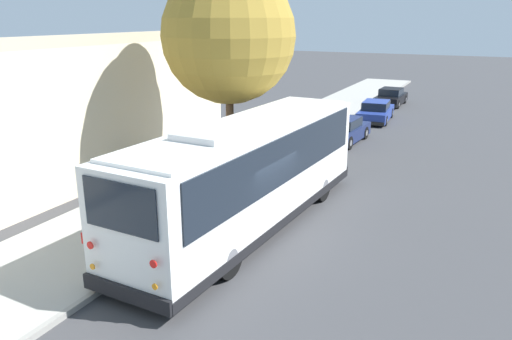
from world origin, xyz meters
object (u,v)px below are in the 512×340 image
parked_sedan_blue (376,112)px  parked_sedan_black (391,97)px  parked_sedan_navy (343,131)px  street_tree (230,26)px  sign_post_near (87,258)px  shuttle_bus (250,169)px  sign_post_far (125,233)px

parked_sedan_blue → parked_sedan_black: (6.33, 0.30, -0.01)m
parked_sedan_navy → street_tree: size_ratio=0.49×
sign_post_near → parked_sedan_black: bearing=-2.5°
sign_post_near → shuttle_bus: bearing=-19.8°
shuttle_bus → sign_post_far: size_ratio=7.75×
parked_sedan_blue → parked_sedan_black: size_ratio=1.08×
shuttle_bus → parked_sedan_black: size_ratio=2.70×
parked_sedan_black → parked_sedan_blue: bearing=-176.2°
street_tree → sign_post_far: bearing=-173.5°
parked_sedan_blue → street_tree: (-14.49, 2.46, 5.38)m
parked_sedan_blue → sign_post_far: (-21.98, 1.61, 0.31)m
shuttle_bus → sign_post_near: shuttle_bus is taller
parked_sedan_black → parked_sedan_navy: bearing=-178.7°
shuttle_bus → parked_sedan_blue: bearing=4.0°
street_tree → sign_post_far: (-7.49, -0.85, -5.07)m
parked_sedan_navy → parked_sedan_black: size_ratio=1.02×
parked_sedan_black → sign_post_near: bearing=178.6°
parked_sedan_blue → sign_post_near: size_ratio=3.48×
parked_sedan_navy → parked_sedan_blue: (6.40, -0.25, -0.03)m
shuttle_bus → street_tree: 6.19m
parked_sedan_black → sign_post_far: sign_post_far is taller
parked_sedan_navy → sign_post_near: 17.01m
parked_sedan_blue → parked_sedan_black: parked_sedan_blue is taller
parked_sedan_navy → street_tree: (-8.09, 2.21, 5.35)m
sign_post_near → sign_post_far: bearing=0.0°
parked_sedan_navy → sign_post_far: size_ratio=2.94×
shuttle_bus → parked_sedan_black: shuttle_bus is taller
parked_sedan_black → sign_post_near: sign_post_near is taller
parked_sedan_navy → sign_post_near: size_ratio=3.27×
shuttle_bus → sign_post_near: size_ratio=8.64×
parked_sedan_navy → street_tree: bearing=168.4°
parked_sedan_blue → street_tree: size_ratio=0.52×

